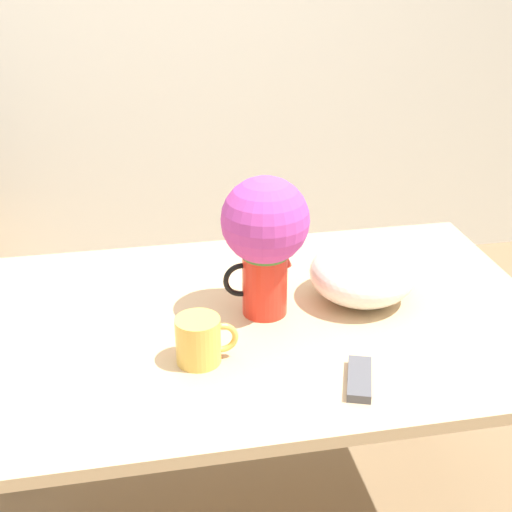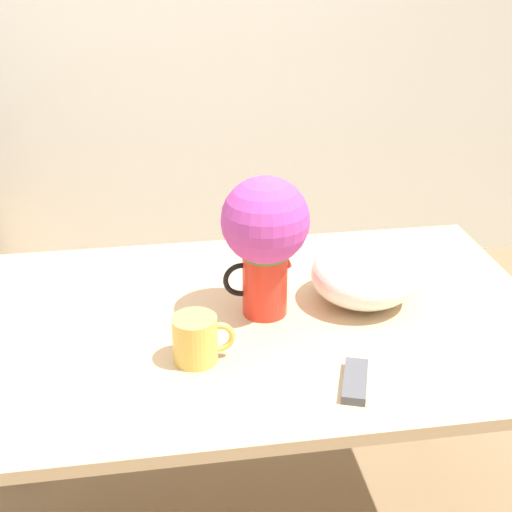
# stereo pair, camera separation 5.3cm
# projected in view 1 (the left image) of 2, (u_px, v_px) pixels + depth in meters

# --- Properties ---
(wall_back) EXTENTS (8.00, 0.05, 2.60)m
(wall_back) POSITION_uv_depth(u_px,v_px,m) (118.00, 9.00, 3.12)
(wall_back) COLOR silver
(wall_back) RESTS_ON ground_plane
(table) EXTENTS (1.49, 0.93, 0.78)m
(table) POSITION_uv_depth(u_px,v_px,m) (249.00, 350.00, 1.80)
(table) COLOR tan
(table) RESTS_ON ground_plane
(flower_vase) EXTENTS (0.21, 0.21, 0.36)m
(flower_vase) POSITION_uv_depth(u_px,v_px,m) (265.00, 233.00, 1.69)
(flower_vase) COLOR red
(flower_vase) RESTS_ON table
(coffee_mug) EXTENTS (0.14, 0.10, 0.11)m
(coffee_mug) POSITION_uv_depth(u_px,v_px,m) (200.00, 340.00, 1.57)
(coffee_mug) COLOR gold
(coffee_mug) RESTS_ON table
(white_bowl) EXTENTS (0.27, 0.27, 0.15)m
(white_bowl) POSITION_uv_depth(u_px,v_px,m) (362.00, 273.00, 1.82)
(white_bowl) COLOR silver
(white_bowl) RESTS_ON table
(remote_control) EXTENTS (0.09, 0.15, 0.02)m
(remote_control) POSITION_uv_depth(u_px,v_px,m) (359.00, 379.00, 1.51)
(remote_control) COLOR #4C4C51
(remote_control) RESTS_ON table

